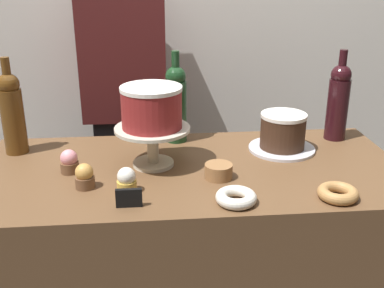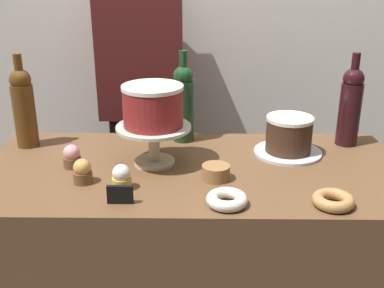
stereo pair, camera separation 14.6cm
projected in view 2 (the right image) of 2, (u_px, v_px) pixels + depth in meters
The scene contains 17 objects.
back_wall at pixel (195, 8), 2.18m from camera, with size 6.00×0.05×2.60m.
display_counter at pixel (192, 284), 1.65m from camera, with size 1.34×0.63×0.89m.
cake_stand_pedestal at pixel (154, 138), 1.49m from camera, with size 0.24×0.24×0.13m.
white_layer_cake at pixel (153, 106), 1.45m from camera, with size 0.19×0.19×0.13m.
silver_serving_platter at pixel (288, 152), 1.60m from camera, with size 0.23×0.23×0.01m.
chocolate_round_cake at pixel (289, 134), 1.57m from camera, with size 0.16×0.16×0.12m.
wine_bottle_green at pixel (183, 102), 1.67m from camera, with size 0.08×0.08×0.33m.
wine_bottle_amber at pixel (24, 106), 1.62m from camera, with size 0.08×0.08×0.33m.
wine_bottle_dark_red at pixel (350, 105), 1.63m from camera, with size 0.08×0.08×0.33m.
cupcake_caramel at pixel (82, 172), 1.38m from camera, with size 0.06×0.06×0.07m.
cupcake_vanilla at pixel (122, 177), 1.34m from camera, with size 0.06×0.06×0.07m.
cupcake_strawberry at pixel (72, 156), 1.49m from camera, with size 0.06×0.06×0.07m.
donut_maple at pixel (333, 200), 1.25m from camera, with size 0.11×0.11×0.03m.
donut_sugar at pixel (227, 199), 1.26m from camera, with size 0.11×0.11×0.03m.
cookie_stack at pixel (216, 172), 1.41m from camera, with size 0.08×0.08×0.04m.
price_sign_chalkboard at pixel (120, 195), 1.26m from camera, with size 0.07×0.01×0.05m.
barista_figure at pixel (143, 116), 2.16m from camera, with size 0.36×0.22×1.60m.
Camera 2 is at (0.02, -1.36, 1.50)m, focal length 44.16 mm.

